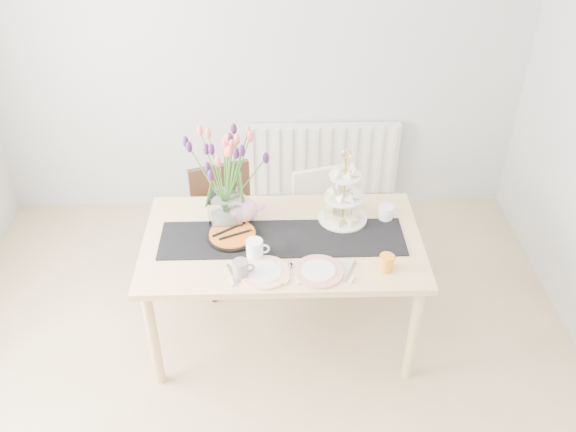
{
  "coord_description": "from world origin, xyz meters",
  "views": [
    {
      "loc": [
        0.12,
        -1.96,
        2.9
      ],
      "look_at": [
        0.19,
        0.74,
        0.95
      ],
      "focal_mm": 38.0,
      "sensor_mm": 36.0,
      "label": 1
    }
  ],
  "objects_px": {
    "tulip_vase": "(223,166)",
    "plate_right": "(318,271)",
    "cake_stand": "(343,203)",
    "radiator": "(322,159)",
    "chair_brown": "(226,218)",
    "tart_tin": "(232,236)",
    "cream_jug": "(386,213)",
    "mug_orange": "(386,263)",
    "plate_left": "(264,272)",
    "mug_grey": "(241,269)",
    "chair_white": "(324,217)",
    "teapot": "(244,210)",
    "mug_white": "(255,249)",
    "dining_table": "(282,249)"
  },
  "relations": [
    {
      "from": "chair_brown",
      "to": "tart_tin",
      "type": "xyz_separation_m",
      "value": [
        0.09,
        -0.57,
        0.29
      ]
    },
    {
      "from": "dining_table",
      "to": "chair_white",
      "type": "bearing_deg",
      "value": 64.73
    },
    {
      "from": "radiator",
      "to": "tart_tin",
      "type": "distance_m",
      "value": 1.55
    },
    {
      "from": "tart_tin",
      "to": "mug_white",
      "type": "bearing_deg",
      "value": -52.95
    },
    {
      "from": "radiator",
      "to": "chair_brown",
      "type": "distance_m",
      "value": 1.08
    },
    {
      "from": "mug_grey",
      "to": "chair_brown",
      "type": "bearing_deg",
      "value": 90.9
    },
    {
      "from": "radiator",
      "to": "tart_tin",
      "type": "relative_size",
      "value": 4.03
    },
    {
      "from": "tart_tin",
      "to": "mug_white",
      "type": "height_order",
      "value": "mug_white"
    },
    {
      "from": "tulip_vase",
      "to": "mug_orange",
      "type": "bearing_deg",
      "value": -27.36
    },
    {
      "from": "teapot",
      "to": "chair_brown",
      "type": "bearing_deg",
      "value": 116.69
    },
    {
      "from": "cake_stand",
      "to": "plate_right",
      "type": "height_order",
      "value": "cake_stand"
    },
    {
      "from": "tulip_vase",
      "to": "plate_left",
      "type": "height_order",
      "value": "tulip_vase"
    },
    {
      "from": "tulip_vase",
      "to": "teapot",
      "type": "height_order",
      "value": "tulip_vase"
    },
    {
      "from": "plate_left",
      "to": "plate_right",
      "type": "height_order",
      "value": "same"
    },
    {
      "from": "chair_white",
      "to": "dining_table",
      "type": "bearing_deg",
      "value": -130.26
    },
    {
      "from": "cream_jug",
      "to": "plate_left",
      "type": "bearing_deg",
      "value": -160.76
    },
    {
      "from": "radiator",
      "to": "mug_grey",
      "type": "bearing_deg",
      "value": -108.21
    },
    {
      "from": "dining_table",
      "to": "cake_stand",
      "type": "distance_m",
      "value": 0.45
    },
    {
      "from": "teapot",
      "to": "mug_grey",
      "type": "xyz_separation_m",
      "value": [
        -0.0,
        -0.49,
        -0.03
      ]
    },
    {
      "from": "dining_table",
      "to": "mug_white",
      "type": "bearing_deg",
      "value": -134.91
    },
    {
      "from": "chair_brown",
      "to": "mug_white",
      "type": "height_order",
      "value": "mug_white"
    },
    {
      "from": "teapot",
      "to": "mug_grey",
      "type": "distance_m",
      "value": 0.5
    },
    {
      "from": "mug_grey",
      "to": "tart_tin",
      "type": "bearing_deg",
      "value": 91.98
    },
    {
      "from": "chair_brown",
      "to": "mug_orange",
      "type": "relative_size",
      "value": 8.83
    },
    {
      "from": "tulip_vase",
      "to": "plate_right",
      "type": "bearing_deg",
      "value": -42.37
    },
    {
      "from": "tulip_vase",
      "to": "plate_right",
      "type": "distance_m",
      "value": 0.79
    },
    {
      "from": "cream_jug",
      "to": "mug_orange",
      "type": "height_order",
      "value": "mug_orange"
    },
    {
      "from": "radiator",
      "to": "tulip_vase",
      "type": "distance_m",
      "value": 1.56
    },
    {
      "from": "dining_table",
      "to": "mug_orange",
      "type": "xyz_separation_m",
      "value": [
        0.55,
        -0.28,
        0.12
      ]
    },
    {
      "from": "tart_tin",
      "to": "radiator",
      "type": "bearing_deg",
      "value": 65.71
    },
    {
      "from": "teapot",
      "to": "mug_white",
      "type": "xyz_separation_m",
      "value": [
        0.07,
        -0.34,
        -0.03
      ]
    },
    {
      "from": "mug_grey",
      "to": "plate_left",
      "type": "xyz_separation_m",
      "value": [
        0.12,
        0.02,
        -0.04
      ]
    },
    {
      "from": "tulip_vase",
      "to": "cake_stand",
      "type": "height_order",
      "value": "tulip_vase"
    },
    {
      "from": "chair_brown",
      "to": "chair_white",
      "type": "xyz_separation_m",
      "value": [
        0.67,
        0.03,
        -0.04
      ]
    },
    {
      "from": "cream_jug",
      "to": "mug_grey",
      "type": "distance_m",
      "value": 0.98
    },
    {
      "from": "tart_tin",
      "to": "plate_right",
      "type": "bearing_deg",
      "value": -33.58
    },
    {
      "from": "tulip_vase",
      "to": "teapot",
      "type": "relative_size",
      "value": 2.68
    },
    {
      "from": "dining_table",
      "to": "tulip_vase",
      "type": "xyz_separation_m",
      "value": [
        -0.32,
        0.17,
        0.47
      ]
    },
    {
      "from": "tart_tin",
      "to": "plate_left",
      "type": "bearing_deg",
      "value": -59.51
    },
    {
      "from": "chair_brown",
      "to": "plate_left",
      "type": "xyz_separation_m",
      "value": [
        0.27,
        -0.89,
        0.28
      ]
    },
    {
      "from": "dining_table",
      "to": "cream_jug",
      "type": "relative_size",
      "value": 17.9
    },
    {
      "from": "radiator",
      "to": "mug_white",
      "type": "height_order",
      "value": "mug_white"
    },
    {
      "from": "chair_white",
      "to": "mug_orange",
      "type": "relative_size",
      "value": 8.24
    },
    {
      "from": "cake_stand",
      "to": "plate_right",
      "type": "relative_size",
      "value": 1.57
    },
    {
      "from": "dining_table",
      "to": "tart_tin",
      "type": "xyz_separation_m",
      "value": [
        -0.29,
        0.02,
        0.09
      ]
    },
    {
      "from": "teapot",
      "to": "tart_tin",
      "type": "relative_size",
      "value": 0.89
    },
    {
      "from": "mug_grey",
      "to": "chair_white",
      "type": "bearing_deg",
      "value": 52.52
    },
    {
      "from": "teapot",
      "to": "plate_left",
      "type": "xyz_separation_m",
      "value": [
        0.12,
        -0.48,
        -0.08
      ]
    },
    {
      "from": "mug_grey",
      "to": "mug_orange",
      "type": "xyz_separation_m",
      "value": [
        0.78,
        0.03,
        -0.0
      ]
    },
    {
      "from": "tart_tin",
      "to": "tulip_vase",
      "type": "bearing_deg",
      "value": 104.15
    }
  ]
}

